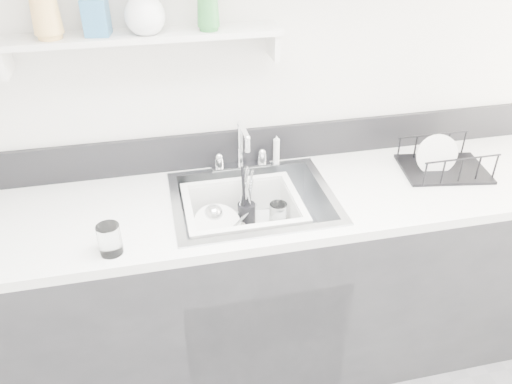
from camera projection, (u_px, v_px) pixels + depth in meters
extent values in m
cube|color=silver|center=(237.00, 81.00, 2.03)|extent=(3.50, 0.02, 2.60)
cube|color=#242427|center=(254.00, 288.00, 2.24)|extent=(3.20, 0.62, 0.88)
cube|color=white|center=(253.00, 202.00, 1.99)|extent=(3.20, 0.62, 0.04)
cube|color=black|center=(239.00, 147.00, 2.18)|extent=(3.20, 0.02, 0.16)
cube|color=silver|center=(241.00, 166.00, 2.19)|extent=(0.26, 0.06, 0.02)
cylinder|color=silver|center=(219.00, 163.00, 2.16)|extent=(0.04, 0.04, 0.05)
cylinder|color=silver|center=(262.00, 158.00, 2.19)|extent=(0.04, 0.04, 0.05)
cylinder|color=silver|center=(240.00, 145.00, 2.13)|extent=(0.02, 0.02, 0.20)
cylinder|color=silver|center=(244.00, 130.00, 2.02)|extent=(0.02, 0.15, 0.02)
cylinder|color=silver|center=(276.00, 150.00, 2.18)|extent=(0.03, 0.03, 0.14)
cube|color=silver|center=(144.00, 35.00, 1.79)|extent=(1.00, 0.16, 0.02)
cube|color=silver|center=(5.00, 61.00, 1.73)|extent=(0.02, 0.14, 0.10)
cube|color=silver|center=(273.00, 44.00, 1.91)|extent=(0.02, 0.14, 0.10)
cylinder|color=white|center=(220.00, 232.00, 2.04)|extent=(0.21, 0.21, 0.01)
cylinder|color=white|center=(221.00, 228.00, 2.03)|extent=(0.20, 0.20, 0.01)
cylinder|color=white|center=(218.00, 224.00, 2.01)|extent=(0.23, 0.22, 0.08)
cylinder|color=black|center=(247.00, 214.00, 2.08)|extent=(0.07, 0.07, 0.09)
cylinder|color=silver|center=(243.00, 196.00, 2.04)|extent=(0.01, 0.05, 0.18)
cylinder|color=silver|center=(250.00, 199.00, 2.03)|extent=(0.02, 0.04, 0.17)
cylinder|color=black|center=(244.00, 193.00, 2.03)|extent=(0.01, 0.05, 0.20)
cylinder|color=white|center=(278.00, 215.00, 2.06)|extent=(0.08, 0.08, 0.10)
cylinder|color=white|center=(110.00, 239.00, 1.67)|extent=(0.08, 0.08, 0.11)
imported|color=white|center=(277.00, 230.00, 2.03)|extent=(0.14, 0.14, 0.04)
imported|color=teal|center=(95.00, 8.00, 1.70)|extent=(0.09, 0.10, 0.18)
imported|color=white|center=(144.00, 7.00, 1.72)|extent=(0.18, 0.18, 0.18)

